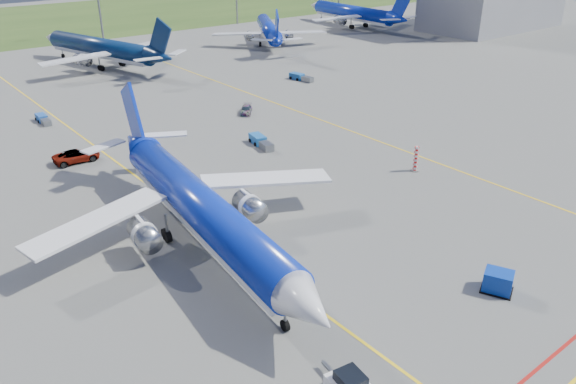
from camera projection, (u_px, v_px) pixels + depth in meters
ground at (281, 282)px, 44.88m from camera, size 400.00×400.00×0.00m
taxiway_lines at (134, 173)px, 64.49m from camera, size 60.25×160.00×0.02m
warning_post at (416, 159)px, 64.53m from camera, size 0.50×0.50×3.00m
bg_jet_n at (104, 66)px, 113.07m from camera, size 40.89×47.79×10.76m
bg_jet_ne at (269, 44)px, 134.41m from camera, size 43.79×46.88×9.83m
bg_jet_ene at (352, 27)px, 156.99m from camera, size 34.29×43.55×10.90m
main_airliner at (205, 246)px, 49.95m from camera, size 35.54×44.03×10.66m
uld_container at (498, 281)px, 43.48m from camera, size 2.44×2.64×1.70m
service_car_b at (77, 156)px, 67.34m from camera, size 5.53×2.74×1.51m
service_car_c at (246, 110)px, 84.70m from camera, size 3.78×4.03×1.14m
baggage_tug_w at (261, 142)px, 72.41m from camera, size 2.28×5.19×1.13m
baggage_tug_c at (43, 119)px, 80.91m from camera, size 1.35×4.45×0.99m
baggage_tug_e at (301, 77)px, 102.85m from camera, size 2.07×5.17×1.13m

